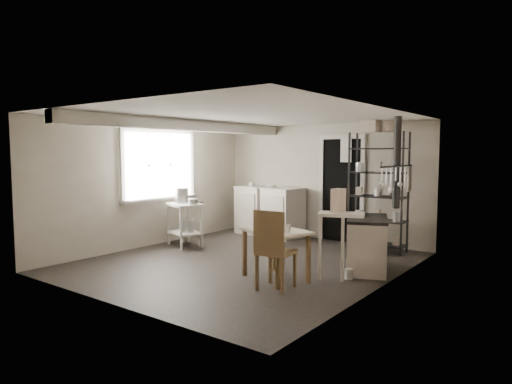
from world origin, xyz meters
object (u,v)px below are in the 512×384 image
Objects in this scene: stockpot at (181,195)px; work_table at (275,252)px; chair at (276,251)px; prep_table at (185,225)px; shelf_rack at (378,198)px; stove at (367,241)px; base_cabinets at (269,214)px; flour_sack at (370,239)px.

stockpot is 2.96m from work_table.
chair is at bearing -54.73° from work_table.
work_table is 0.88× the size of chair.
prep_table is 0.78× the size of chair.
shelf_rack is 2.08× the size of stove.
shelf_rack is 2.97m from chair.
stockpot is 2.01m from base_cabinets.
stockpot is at bearing -154.11° from shelf_rack.
stockpot is at bearing -154.59° from flour_sack.
work_table is at bearing -101.07° from shelf_rack.
stockpot reaches higher than chair.
stockpot is at bearing 157.88° from prep_table.
chair is at bearing -22.66° from stockpot.
chair is at bearing -92.26° from flour_sack.
base_cabinets reaches higher than prep_table.
shelf_rack is at bearing 80.73° from work_table.
work_table is 1.74× the size of flour_sack.
work_table is (-0.82, -1.19, -0.06)m from stove.
stove reaches higher than work_table.
chair is at bearing -132.41° from stove.
prep_table reaches higher than work_table.
prep_table is at bearing -152.20° from shelf_rack.
stockpot is 0.28× the size of stove.
chair is at bearing -46.30° from base_cabinets.
base_cabinets is at bearing 129.59° from stove.
work_table reaches higher than flour_sack.
prep_table is 3.12m from chair.
shelf_rack is 4.01× the size of flour_sack.
prep_table is at bearing 150.11° from chair.
base_cabinets reaches higher than flour_sack.
stockpot reaches higher than stove.
stockpot is 3.30m from chair.
prep_table is 0.38× the size of shelf_rack.
flour_sack is at bearing -108.22° from shelf_rack.
base_cabinets is at bearing 67.21° from stockpot.
stove is 1.29m from flour_sack.
stockpot is 0.13× the size of shelf_rack.
shelf_rack reaches higher than chair.
work_table is at bearing -98.70° from flour_sack.
prep_table is 3.54m from shelf_rack.
stockpot is 3.63m from stove.
stove is at bearing 62.79° from chair.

